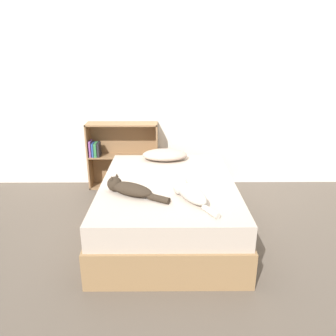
{
  "coord_description": "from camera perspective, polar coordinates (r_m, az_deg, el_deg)",
  "views": [
    {
      "loc": [
        -0.02,
        -3.02,
        1.79
      ],
      "look_at": [
        0.0,
        0.14,
        0.66
      ],
      "focal_mm": 35.0,
      "sensor_mm": 36.0,
      "label": 1
    }
  ],
  "objects": [
    {
      "name": "ground_plane",
      "position": [
        3.51,
        0.01,
        -10.91
      ],
      "size": [
        8.0,
        8.0,
        0.0
      ],
      "primitive_type": "plane",
      "color": "brown"
    },
    {
      "name": "cat_light",
      "position": [
        2.87,
        3.67,
        -4.23
      ],
      "size": [
        0.37,
        0.56,
        0.17
      ],
      "rotation": [
        0.0,
        0.0,
        2.09
      ],
      "color": "beige",
      "rests_on": "bed"
    },
    {
      "name": "bed",
      "position": [
        3.38,
        0.01,
        -6.91
      ],
      "size": [
        1.36,
        1.83,
        0.56
      ],
      "color": "#99754C",
      "rests_on": "ground_plane"
    },
    {
      "name": "pillow",
      "position": [
        3.91,
        -0.56,
        2.32
      ],
      "size": [
        0.53,
        0.35,
        0.12
      ],
      "color": "#B29E8E",
      "rests_on": "bed"
    },
    {
      "name": "cat_dark",
      "position": [
        2.99,
        -6.87,
        -3.54
      ],
      "size": [
        0.59,
        0.4,
        0.16
      ],
      "rotation": [
        0.0,
        0.0,
        2.62
      ],
      "color": "#33281E",
      "rests_on": "bed"
    },
    {
      "name": "bookshelf",
      "position": [
        4.52,
        -8.07,
        2.39
      ],
      "size": [
        0.94,
        0.26,
        0.89
      ],
      "color": "#8E6B47",
      "rests_on": "ground_plane"
    },
    {
      "name": "wall_back",
      "position": [
        4.43,
        -0.1,
        12.78
      ],
      "size": [
        8.0,
        0.06,
        2.5
      ],
      "color": "white",
      "rests_on": "ground_plane"
    }
  ]
}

